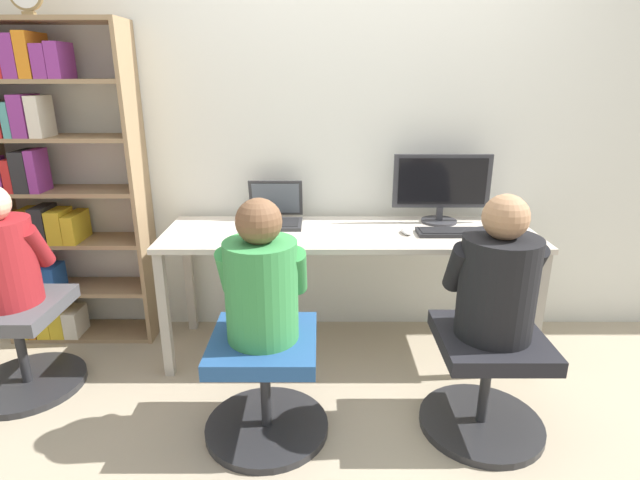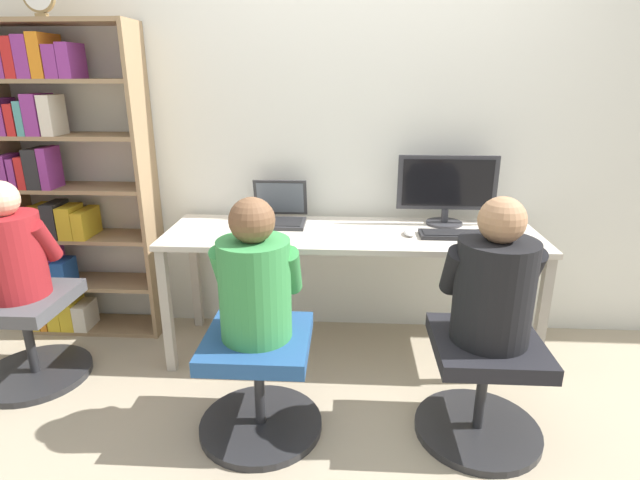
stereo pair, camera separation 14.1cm
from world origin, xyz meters
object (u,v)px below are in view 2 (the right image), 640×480
at_px(bookshelf, 59,185).
at_px(person_near_shelf, 11,249).
at_px(office_chair_left, 482,383).
at_px(person_at_monitor, 494,282).
at_px(keyboard, 458,235).
at_px(desktop_monitor, 447,189).
at_px(laptop, 279,215).
at_px(person_at_laptop, 255,279).
at_px(office_chair_side, 28,334).
at_px(office_chair_right, 259,379).

height_order(bookshelf, person_near_shelf, bookshelf).
xyz_separation_m(office_chair_left, person_at_monitor, (-0.00, 0.00, 0.49)).
xyz_separation_m(keyboard, bookshelf, (-2.32, 0.24, 0.19)).
xyz_separation_m(desktop_monitor, laptop, (-0.97, -0.03, -0.16)).
distance_m(person_at_laptop, bookshelf, 1.62).
relative_size(person_at_laptop, bookshelf, 0.33).
distance_m(desktop_monitor, bookshelf, 2.29).
relative_size(laptop, person_at_laptop, 0.51).
relative_size(office_chair_left, bookshelf, 0.31).
bearing_deg(person_at_laptop, office_chair_side, 165.48).
distance_m(desktop_monitor, office_chair_right, 1.48).
bearing_deg(person_at_laptop, person_near_shelf, 165.30).
distance_m(office_chair_right, person_at_laptop, 0.49).
height_order(keyboard, office_chair_right, keyboard).
distance_m(person_at_monitor, office_chair_side, 2.38).
xyz_separation_m(person_at_laptop, office_chair_side, (-1.31, 0.34, -0.49)).
bearing_deg(keyboard, bookshelf, 174.22).
xyz_separation_m(office_chair_left, bookshelf, (-2.34, 0.88, 0.69)).
bearing_deg(person_at_laptop, desktop_monitor, 43.32).
relative_size(keyboard, person_at_monitor, 0.65).
bearing_deg(bookshelf, person_at_laptop, -33.91).
xyz_separation_m(keyboard, office_chair_left, (0.02, -0.64, -0.50)).
bearing_deg(bookshelf, keyboard, -5.78).
relative_size(desktop_monitor, office_chair_right, 0.99).
distance_m(keyboard, person_at_laptop, 1.19).
distance_m(office_chair_left, person_at_monitor, 0.49).
xyz_separation_m(laptop, person_near_shelf, (-1.29, -0.53, -0.05)).
distance_m(bookshelf, person_near_shelf, 0.59).
xyz_separation_m(laptop, office_chair_side, (-1.29, -0.53, -0.53)).
relative_size(keyboard, office_chair_side, 0.72).
height_order(keyboard, office_chair_side, keyboard).
bearing_deg(office_chair_side, bookshelf, 93.19).
height_order(laptop, person_at_laptop, person_at_laptop).
distance_m(laptop, person_at_monitor, 1.33).
relative_size(office_chair_left, person_at_monitor, 0.91).
bearing_deg(office_chair_right, office_chair_left, 1.49).
distance_m(laptop, person_near_shelf, 1.39).
xyz_separation_m(person_at_laptop, person_near_shelf, (-1.31, 0.34, -0.01)).
relative_size(person_at_monitor, person_at_laptop, 1.02).
distance_m(keyboard, person_at_monitor, 0.64).
distance_m(person_at_monitor, person_near_shelf, 2.33).
relative_size(keyboard, bookshelf, 0.22).
bearing_deg(keyboard, person_near_shelf, -172.04).
bearing_deg(laptop, desktop_monitor, 1.66).
bearing_deg(laptop, bookshelf, 178.80).
bearing_deg(laptop, person_at_monitor, -39.52).
xyz_separation_m(person_at_monitor, person_at_laptop, (-1.01, -0.03, -0.00)).
bearing_deg(person_near_shelf, desktop_monitor, 13.84).
relative_size(keyboard, person_at_laptop, 0.66).
distance_m(desktop_monitor, person_near_shelf, 2.34).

